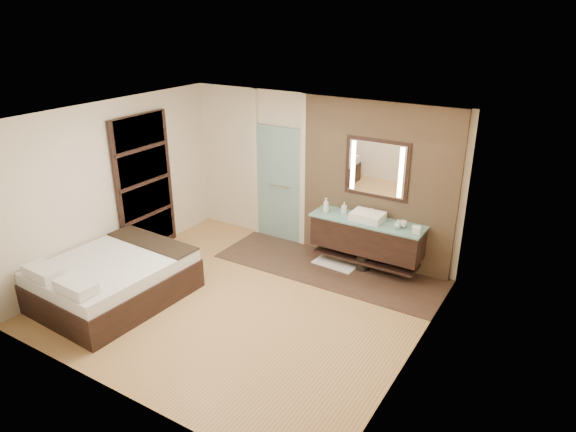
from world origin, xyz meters
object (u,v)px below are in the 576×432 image
Objects in this scene: vanity at (367,236)px; waste_bin at (363,262)px; mirror_unit at (377,169)px; bed at (114,280)px.

vanity is 0.45m from waste_bin.
waste_bin is (-0.02, -0.31, -1.52)m from mirror_unit.
mirror_unit is at bearing 50.57° from bed.
vanity is at bearing -90.00° from mirror_unit.
vanity reaches higher than waste_bin.
waste_bin is (2.74, 2.74, -0.19)m from bed.
vanity is at bearing 77.49° from waste_bin.
vanity is at bearing 48.24° from bed.
mirror_unit is 4.31m from bed.
bed is at bearing -134.95° from waste_bin.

